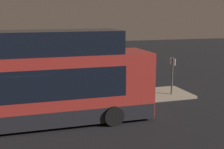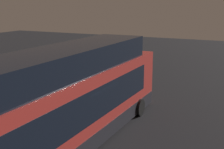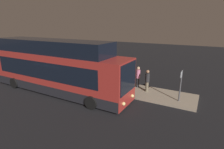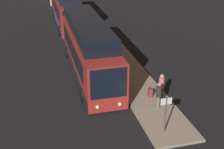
# 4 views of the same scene
# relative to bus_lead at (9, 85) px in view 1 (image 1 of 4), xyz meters

# --- Properties ---
(ground) EXTENTS (80.00, 80.00, 0.00)m
(ground) POSITION_rel_bus_lead_xyz_m (0.44, -0.06, -1.88)
(ground) COLOR black
(platform) EXTENTS (20.00, 2.83, 0.15)m
(platform) POSITION_rel_bus_lead_xyz_m (0.44, 2.95, -1.80)
(platform) COLOR gray
(platform) RESTS_ON ground
(bus_lead) EXTENTS (12.66, 2.85, 4.21)m
(bus_lead) POSITION_rel_bus_lead_xyz_m (0.00, 0.00, 0.00)
(bus_lead) COLOR maroon
(bus_lead) RESTS_ON ground
(passenger_boarding) EXTENTS (0.43, 0.43, 1.77)m
(passenger_boarding) POSITION_rel_bus_lead_xyz_m (6.66, 3.14, -0.75)
(passenger_boarding) COLOR #6B604C
(passenger_boarding) RESTS_ON platform
(passenger_waiting) EXTENTS (0.48, 0.48, 1.80)m
(passenger_waiting) POSITION_rel_bus_lead_xyz_m (5.65, 3.73, -0.74)
(passenger_waiting) COLOR #2D2D33
(passenger_waiting) RESTS_ON platform
(suitcase) EXTENTS (0.37, 0.22, 0.88)m
(suitcase) POSITION_rel_bus_lead_xyz_m (5.22, 3.15, -1.41)
(suitcase) COLOR maroon
(suitcase) RESTS_ON platform
(sign_post) EXTENTS (0.10, 0.64, 2.23)m
(sign_post) POSITION_rel_bus_lead_xyz_m (9.22, 2.46, -0.34)
(sign_post) COLOR #4C4C51
(sign_post) RESTS_ON platform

